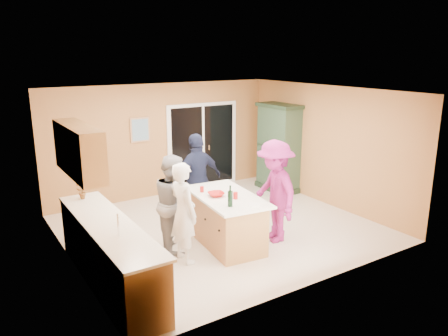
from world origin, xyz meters
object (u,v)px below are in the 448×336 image
kitchen_island (226,222)px  green_hutch (279,149)px  woman_grey (174,203)px  woman_white (184,213)px  woman_navy (198,180)px  woman_magenta (275,191)px

kitchen_island → green_hutch: (2.79, 2.00, 0.60)m
green_hutch → woman_grey: 3.98m
green_hutch → woman_white: size_ratio=1.28×
woman_white → kitchen_island: bearing=-83.7°
kitchen_island → woman_navy: bearing=93.0°
woman_grey → green_hutch: bearing=-50.6°
green_hutch → woman_grey: green_hutch is taller
woman_white → woman_magenta: woman_magenta is taller
woman_white → woman_navy: (0.96, 1.26, 0.08)m
woman_grey → woman_magenta: (1.65, -0.64, 0.08)m
kitchen_island → woman_white: woman_white is taller
kitchen_island → woman_white: size_ratio=1.11×
green_hutch → woman_white: bearing=-149.8°
kitchen_island → woman_navy: size_ratio=1.01×
woman_white → woman_navy: 1.59m
green_hutch → woman_navy: bearing=-162.1°
green_hutch → woman_grey: bearing=-155.5°
kitchen_island → woman_magenta: (0.82, -0.28, 0.49)m
woman_magenta → green_hutch: bearing=149.1°
green_hutch → woman_white: 4.27m
woman_magenta → woman_navy: bearing=-141.7°
kitchen_island → woman_white: (-0.90, -0.14, 0.39)m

